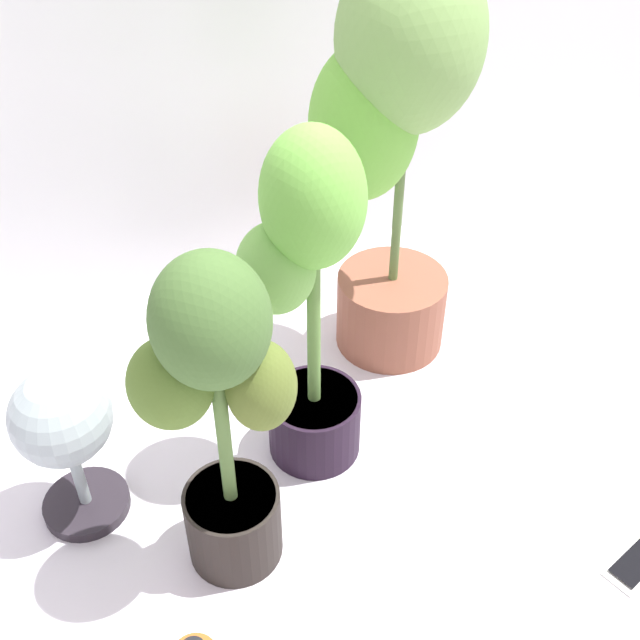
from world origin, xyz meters
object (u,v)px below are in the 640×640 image
Objects in this scene: floor_fan at (64,427)px; cell_phone at (636,564)px; potted_plant_front_left at (218,407)px; potted_plant_center at (306,295)px; potted_plant_back_right at (393,131)px.

cell_phone is at bearing -119.68° from floor_fan.
cell_phone is (0.71, -0.37, -0.41)m from potted_plant_front_left.
potted_plant_center is 0.85m from cell_phone.
potted_plant_back_right is at bearing -5.47° from cell_phone.
floor_fan is at bearing 138.07° from potted_plant_front_left.
potted_plant_center is 0.31m from potted_plant_front_left.
potted_plant_center reaches higher than potted_plant_front_left.
cell_phone is at bearing -49.93° from potted_plant_center.
floor_fan is at bearing 42.65° from cell_phone.
potted_plant_center is at bearing -92.42° from floor_fan.
potted_plant_center reaches higher than cell_phone.
potted_plant_front_left is (-0.57, -0.45, -0.19)m from potted_plant_back_right.
cell_phone is 1.16m from floor_fan.
cell_phone is (0.47, -0.56, -0.43)m from potted_plant_center.
floor_fan is (-0.50, 0.04, -0.19)m from potted_plant_center.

